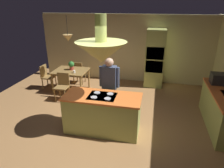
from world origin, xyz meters
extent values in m
plane|color=#9E7042|center=(0.00, 0.00, 0.00)|extent=(8.16, 8.16, 0.00)
cube|color=beige|center=(0.00, 3.45, 1.27)|extent=(6.80, 0.10, 2.55)
cube|color=#A8B259|center=(0.00, -0.20, 0.44)|extent=(1.75, 0.74, 0.89)
cube|color=orange|center=(0.00, -0.20, 0.91)|extent=(1.81, 0.80, 0.04)
cube|color=black|center=(0.00, -0.20, 0.92)|extent=(0.64, 0.52, 0.01)
cylinder|color=#B2B2B7|center=(-0.16, -0.33, 0.94)|extent=(0.15, 0.15, 0.02)
cylinder|color=#B2B2B7|center=(0.16, -0.33, 0.94)|extent=(0.15, 0.15, 0.02)
cylinder|color=#B2B2B7|center=(-0.16, -0.07, 0.94)|extent=(0.15, 0.15, 0.02)
cylinder|color=#B2B2B7|center=(0.16, -0.07, 0.94)|extent=(0.15, 0.15, 0.02)
cube|color=#A8B259|center=(2.84, 0.60, 0.44)|extent=(0.62, 2.05, 0.89)
cube|color=#A8B259|center=(1.10, 3.05, 1.04)|extent=(0.66, 0.62, 2.08)
cube|color=black|center=(1.10, 2.76, 1.30)|extent=(0.60, 0.04, 0.44)
cube|color=black|center=(1.10, 2.76, 0.82)|extent=(0.60, 0.04, 0.44)
cube|color=olive|center=(-1.70, 1.90, 0.74)|extent=(1.14, 0.93, 0.04)
cylinder|color=olive|center=(-2.21, 1.49, 0.36)|extent=(0.06, 0.06, 0.72)
cylinder|color=olive|center=(-1.19, 1.49, 0.36)|extent=(0.06, 0.06, 0.72)
cylinder|color=olive|center=(-2.21, 2.31, 0.36)|extent=(0.06, 0.06, 0.72)
cylinder|color=olive|center=(-1.19, 2.31, 0.36)|extent=(0.06, 0.06, 0.72)
cylinder|color=tan|center=(-0.08, 0.47, 0.41)|extent=(0.14, 0.14, 0.82)
cylinder|color=tan|center=(0.10, 0.47, 0.41)|extent=(0.14, 0.14, 0.82)
cube|color=#3F4C66|center=(0.01, 0.47, 1.13)|extent=(0.36, 0.22, 0.63)
cylinder|color=#3F4C66|center=(-0.21, 0.47, 1.16)|extent=(0.09, 0.09, 0.54)
cylinder|color=#3F4C66|center=(0.23, 0.47, 1.16)|extent=(0.09, 0.09, 0.54)
sphere|color=tan|center=(0.01, 0.47, 1.55)|extent=(0.22, 0.22, 0.22)
cone|color=#A8B259|center=(0.00, -0.20, 1.95)|extent=(1.10, 1.10, 0.45)
cylinder|color=#A8B259|center=(0.00, -0.20, 2.45)|extent=(0.24, 0.24, 0.55)
cone|color=#E0B266|center=(-1.70, 1.90, 1.86)|extent=(0.32, 0.32, 0.22)
cylinder|color=black|center=(-1.70, 1.90, 2.27)|extent=(0.01, 0.01, 0.60)
cube|color=olive|center=(-1.70, 1.13, 0.44)|extent=(0.40, 0.40, 0.04)
cube|color=olive|center=(-1.70, 1.31, 0.66)|extent=(0.40, 0.04, 0.42)
cylinder|color=olive|center=(-1.87, 0.96, 0.21)|extent=(0.04, 0.04, 0.43)
cylinder|color=olive|center=(-1.53, 0.96, 0.21)|extent=(0.04, 0.04, 0.43)
cylinder|color=olive|center=(-1.87, 1.30, 0.21)|extent=(0.04, 0.04, 0.43)
cylinder|color=olive|center=(-1.53, 1.30, 0.21)|extent=(0.04, 0.04, 0.43)
cube|color=olive|center=(-1.70, 2.67, 0.44)|extent=(0.40, 0.40, 0.04)
cube|color=olive|center=(-1.70, 2.49, 0.66)|extent=(0.40, 0.04, 0.42)
cylinder|color=olive|center=(-1.53, 2.84, 0.21)|extent=(0.04, 0.04, 0.43)
cylinder|color=olive|center=(-1.87, 2.84, 0.21)|extent=(0.04, 0.04, 0.43)
cylinder|color=olive|center=(-1.53, 2.50, 0.21)|extent=(0.04, 0.04, 0.43)
cylinder|color=olive|center=(-1.87, 2.50, 0.21)|extent=(0.04, 0.04, 0.43)
cube|color=olive|center=(-2.57, 1.90, 0.44)|extent=(0.40, 0.40, 0.04)
cube|color=olive|center=(-2.75, 1.90, 0.66)|extent=(0.04, 0.40, 0.42)
cylinder|color=olive|center=(-2.40, 1.73, 0.21)|extent=(0.04, 0.04, 0.43)
cylinder|color=olive|center=(-2.40, 2.07, 0.21)|extent=(0.04, 0.04, 0.43)
cylinder|color=olive|center=(-2.74, 1.73, 0.21)|extent=(0.04, 0.04, 0.43)
cylinder|color=olive|center=(-2.74, 2.07, 0.21)|extent=(0.04, 0.04, 0.43)
cylinder|color=#99382D|center=(-1.69, 1.97, 0.82)|extent=(0.14, 0.14, 0.12)
sphere|color=#2D722D|center=(-1.69, 1.97, 0.96)|extent=(0.20, 0.20, 0.20)
cylinder|color=white|center=(-1.46, 1.67, 0.81)|extent=(0.07, 0.07, 0.09)
cube|color=#232326|center=(2.84, 1.21, 1.07)|extent=(0.46, 0.36, 0.28)
camera|label=1|loc=(1.15, -4.29, 2.94)|focal=32.58mm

